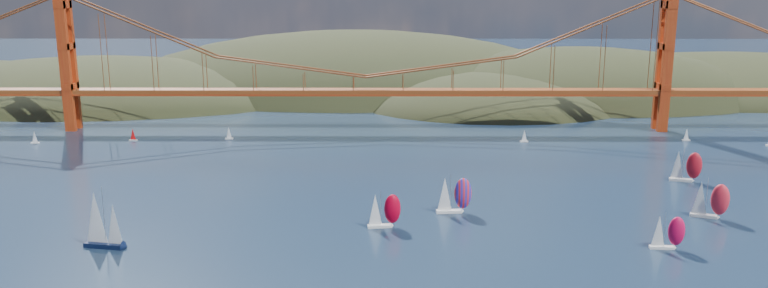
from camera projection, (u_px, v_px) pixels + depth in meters
headlands at (454, 115)px, 404.98m from camera, size 725.00×225.00×96.00m
bridge at (361, 51)px, 299.30m from camera, size 552.00×12.00×55.00m
sloop_navy at (101, 221)px, 174.82m from camera, size 9.97×6.23×14.92m
racer_0 at (383, 210)px, 188.99m from camera, size 8.68×4.20×9.78m
racer_1 at (667, 232)px, 174.37m from camera, size 7.88×3.29×8.99m
racer_2 at (710, 199)px, 196.31m from camera, size 9.60×6.24×10.73m
racer_3 at (685, 166)px, 230.47m from camera, size 9.44×5.64×10.58m
racer_rwb at (453, 194)px, 200.30m from camera, size 9.63×4.14×10.94m
distant_boat_1 at (35, 137)px, 281.45m from camera, size 3.00×2.00×4.70m
distant_boat_2 at (133, 135)px, 286.09m from camera, size 3.00×2.00×4.70m
distant_boat_3 at (229, 133)px, 288.77m from camera, size 3.00×2.00×4.70m
distant_boat_4 at (686, 135)px, 286.16m from camera, size 3.00×2.00×4.70m
distant_boat_8 at (524, 136)px, 283.67m from camera, size 3.00×2.00×4.70m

